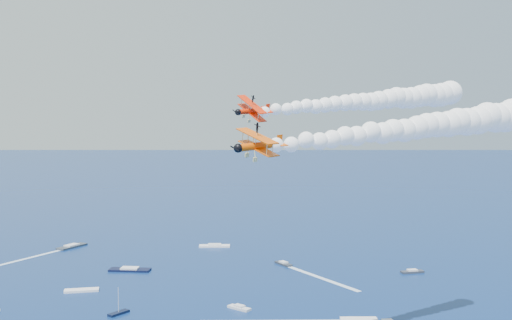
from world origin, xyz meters
name	(u,v)px	position (x,y,z in m)	size (l,w,h in m)	color
biplane_lead	(253,111)	(8.61, 36.62, 56.65)	(8.03, 9.01, 5.43)	red
biplane_trail	(260,146)	(-3.96, 5.96, 51.28)	(8.34, 9.36, 5.64)	#EA5304
smoke_trail_lead	(367,101)	(38.63, 40.73, 58.96)	(60.12, 13.44, 10.65)	white
smoke_trail_trail	(410,128)	(26.15, 9.29, 53.59)	(60.30, 12.03, 10.65)	white
spectator_boats	(120,296)	(-3.71, 110.24, 0.35)	(202.69, 196.73, 0.70)	silver
boat_wakes	(236,297)	(28.76, 95.10, 0.03)	(111.62, 174.54, 0.04)	white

